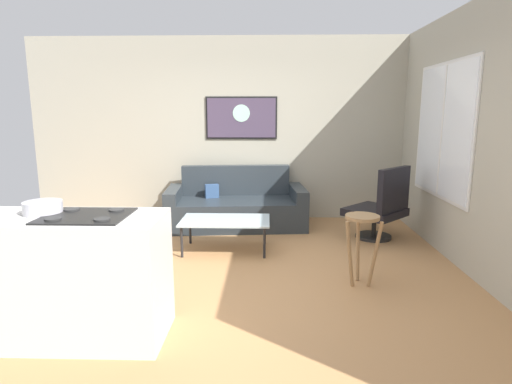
{
  "coord_description": "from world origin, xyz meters",
  "views": [
    {
      "loc": [
        0.52,
        -4.17,
        1.68
      ],
      "look_at": [
        0.37,
        0.9,
        0.7
      ],
      "focal_mm": 29.38,
      "sensor_mm": 36.0,
      "label": 1
    }
  ],
  "objects": [
    {
      "name": "right_wall",
      "position": [
        2.62,
        0.3,
        1.4
      ],
      "size": [
        0.05,
        6.4,
        2.8
      ],
      "primitive_type": "cube",
      "color": "#ADA995",
      "rests_on": "ground"
    },
    {
      "name": "window",
      "position": [
        2.59,
        0.9,
        1.45
      ],
      "size": [
        0.03,
        1.59,
        1.6
      ],
      "color": "silver"
    },
    {
      "name": "mixing_bowl",
      "position": [
        -1.14,
        -1.21,
        0.98
      ],
      "size": [
        0.27,
        0.27,
        0.09
      ],
      "color": "silver",
      "rests_on": "kitchen_counter"
    },
    {
      "name": "armchair",
      "position": [
        2.01,
        1.24,
        0.44
      ],
      "size": [
        0.93,
        0.93,
        0.98
      ],
      "color": "black",
      "rests_on": "ground"
    },
    {
      "name": "bar_stool",
      "position": [
        1.42,
        -0.25,
        0.54
      ],
      "size": [
        0.37,
        0.37,
        0.7
      ],
      "color": "#9E774D",
      "rests_on": "ground"
    },
    {
      "name": "wall_painting",
      "position": [
        0.1,
        2.38,
        1.58
      ],
      "size": [
        1.1,
        0.03,
        0.65
      ],
      "color": "black"
    },
    {
      "name": "couch",
      "position": [
        0.04,
        1.87,
        0.28
      ],
      "size": [
        2.08,
        1.09,
        0.86
      ],
      "color": "#293136",
      "rests_on": "ground"
    },
    {
      "name": "coffee_table",
      "position": [
        -0.0,
        0.73,
        0.36
      ],
      "size": [
        1.07,
        0.63,
        0.39
      ],
      "color": "silver",
      "rests_on": "ground"
    },
    {
      "name": "back_wall",
      "position": [
        0.0,
        2.42,
        1.4
      ],
      "size": [
        6.4,
        0.05,
        2.8
      ],
      "primitive_type": "cube",
      "color": "#A9A491",
      "rests_on": "ground"
    },
    {
      "name": "kitchen_counter",
      "position": [
        -1.09,
        -1.29,
        0.47
      ],
      "size": [
        1.69,
        0.62,
        0.96
      ],
      "color": "silver",
      "rests_on": "ground"
    },
    {
      "name": "ground",
      "position": [
        0.0,
        0.0,
        -0.02
      ],
      "size": [
        6.4,
        6.4,
        0.04
      ],
      "primitive_type": "cube",
      "color": "tan"
    }
  ]
}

